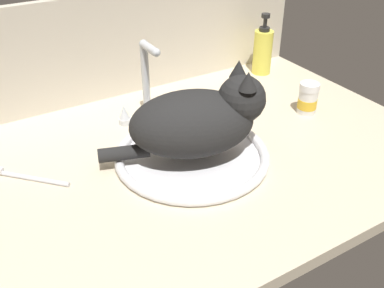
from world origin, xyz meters
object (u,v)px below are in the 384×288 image
object	(u,v)px
faucet	(147,90)
toothbrush	(28,177)
soap_pump_bottle	(263,51)
pill_bottle	(308,99)
sink_basin	(192,155)
cat	(202,120)

from	to	relation	value
faucet	toothbrush	world-z (taller)	faucet
faucet	soap_pump_bottle	world-z (taller)	faucet
soap_pump_bottle	pill_bottle	xyz separation A→B (cm)	(-6.63, -28.15, -3.35)
toothbrush	sink_basin	bearing A→B (deg)	-18.20
sink_basin	pill_bottle	world-z (taller)	pill_bottle
faucet	cat	bearing A→B (deg)	-84.91
pill_bottle	faucet	bearing A→B (deg)	153.48
sink_basin	soap_pump_bottle	size ratio (longest dim) A/B	1.86
soap_pump_bottle	toothbrush	xyz separation A→B (cm)	(-79.82, -20.00, -6.78)
pill_bottle	sink_basin	bearing A→B (deg)	-175.22
cat	soap_pump_bottle	size ratio (longest dim) A/B	1.94
faucet	soap_pump_bottle	size ratio (longest dim) A/B	1.12
faucet	toothbrush	bearing A→B (deg)	-162.21
cat	toothbrush	xyz separation A→B (cm)	(-36.67, 12.06, -9.50)
pill_bottle	toothbrush	distance (cm)	73.72
faucet	soap_pump_bottle	distance (cm)	46.09
sink_basin	cat	distance (cm)	9.42
sink_basin	soap_pump_bottle	bearing A→B (deg)	34.76
sink_basin	faucet	xyz separation A→B (cm)	(-0.00, 22.48, 7.50)
soap_pump_bottle	sink_basin	bearing A→B (deg)	-145.24
cat	soap_pump_bottle	distance (cm)	53.83
sink_basin	soap_pump_bottle	distance (cm)	55.41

